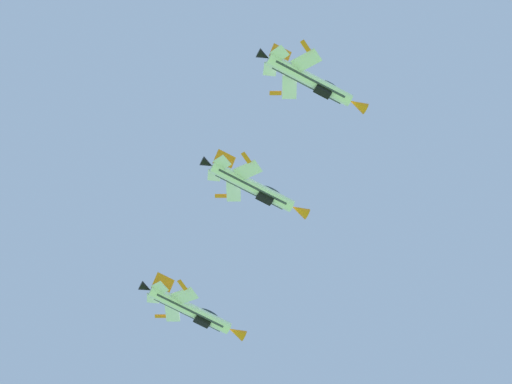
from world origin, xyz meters
The scene contains 3 objects.
fighter_jet_lead centered at (-3.97, 50.83, 155.11)m, with size 14.71×10.04×6.29m.
fighter_jet_left_wing centered at (4.68, 33.65, 155.59)m, with size 14.71×10.07×6.18m.
fighter_jet_right_wing centered at (12.25, 19.33, 155.35)m, with size 14.71×10.24×5.65m.
Camera 1 is at (5.27, -6.80, 1.74)m, focal length 84.02 mm.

